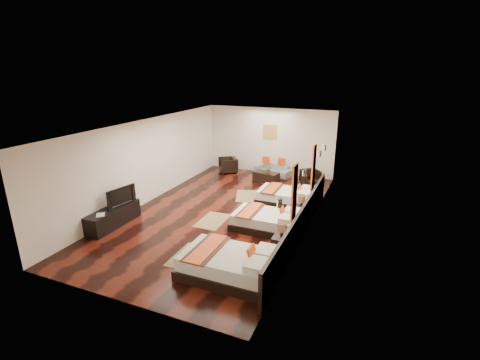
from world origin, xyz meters
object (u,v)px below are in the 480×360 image
at_px(armchair_left, 228,165).
at_px(nightstand_b, 301,212).
at_px(book, 96,216).
at_px(bed_mid, 268,221).
at_px(figurine, 130,193).
at_px(armchair_right, 310,177).
at_px(tv_console, 113,217).
at_px(nightstand_a, 281,243).
at_px(bed_far, 287,197).
at_px(bed_near, 231,265).
at_px(table_plant, 269,170).
at_px(tv, 119,196).
at_px(sofa, 274,170).
at_px(coffee_table, 266,177).

bearing_deg(armchair_left, nightstand_b, 9.99).
bearing_deg(book, bed_mid, 26.91).
distance_m(figurine, armchair_right, 6.83).
bearing_deg(tv_console, nightstand_a, 3.63).
bearing_deg(bed_far, figurine, -146.18).
bearing_deg(nightstand_b, figurine, -161.87).
relative_size(bed_near, table_plant, 7.41).
height_order(tv, table_plant, tv).
bearing_deg(bed_far, tv_console, -139.46).
height_order(bed_near, figurine, figurine).
xyz_separation_m(bed_mid, armchair_left, (-3.34, 4.60, 0.09)).
height_order(tv_console, book, book).
bearing_deg(bed_far, nightstand_a, -77.08).
bearing_deg(bed_near, tv_console, 166.26).
distance_m(tv, sofa, 6.87).
relative_size(figurine, table_plant, 1.31).
bearing_deg(bed_far, sofa, 115.25).
distance_m(bed_mid, figurine, 4.29).
relative_size(sofa, armchair_left, 2.21).
distance_m(bed_near, figurine, 4.59).
height_order(book, sofa, book).
bearing_deg(nightstand_a, bed_far, 102.92).
bearing_deg(armchair_right, table_plant, 155.66).
relative_size(bed_mid, nightstand_a, 2.31).
xyz_separation_m(bed_mid, tv_console, (-4.19, -1.51, 0.02)).
xyz_separation_m(tv, armchair_left, (0.81, 5.83, -0.49)).
height_order(nightstand_a, tv, tv).
distance_m(figurine, coffee_table, 5.56).
xyz_separation_m(nightstand_b, tv_console, (-4.95, -2.40, -0.01)).
height_order(nightstand_b, tv_console, nightstand_b).
distance_m(bed_near, sofa, 7.70).
distance_m(bed_far, armchair_right, 2.33).
distance_m(bed_mid, book, 4.71).
relative_size(nightstand_b, book, 2.81).
bearing_deg(armchair_left, armchair_right, 48.97).
relative_size(bed_mid, armchair_left, 2.60).
height_order(bed_far, armchair_left, bed_far).
bearing_deg(tv, sofa, -13.07).
height_order(bed_near, armchair_left, bed_near).
bearing_deg(bed_near, nightstand_b, 77.68).
relative_size(book, sofa, 0.18).
xyz_separation_m(tv, coffee_table, (2.75, 5.27, -0.63)).
relative_size(tv_console, armchair_right, 2.72).
bearing_deg(armchair_left, bed_near, -12.68).
distance_m(bed_far, coffee_table, 2.41).
relative_size(sofa, table_plant, 5.57).
height_order(bed_mid, armchair_right, bed_mid).
bearing_deg(bed_near, coffee_table, 102.00).
xyz_separation_m(book, figurine, (0.00, 1.39, 0.18)).
bearing_deg(figurine, coffee_table, 59.60).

